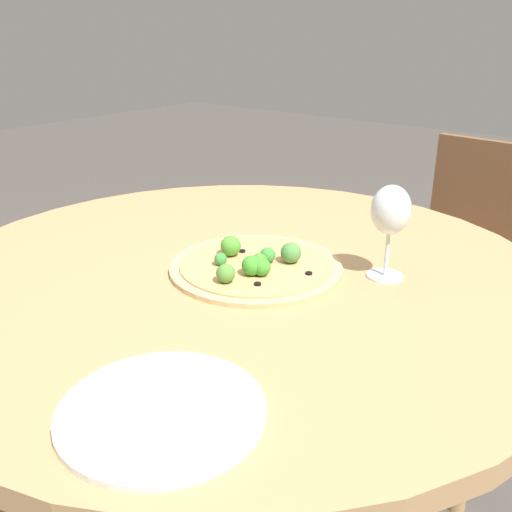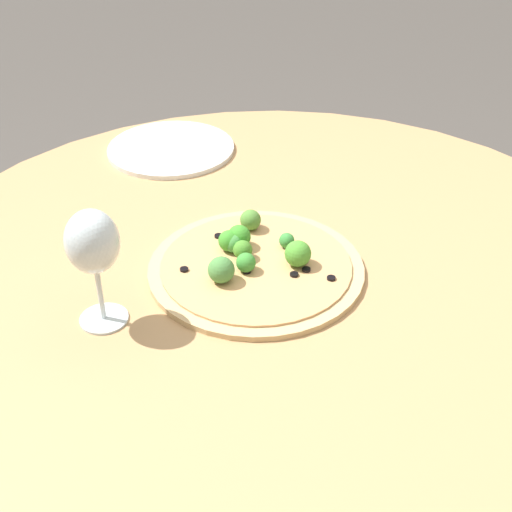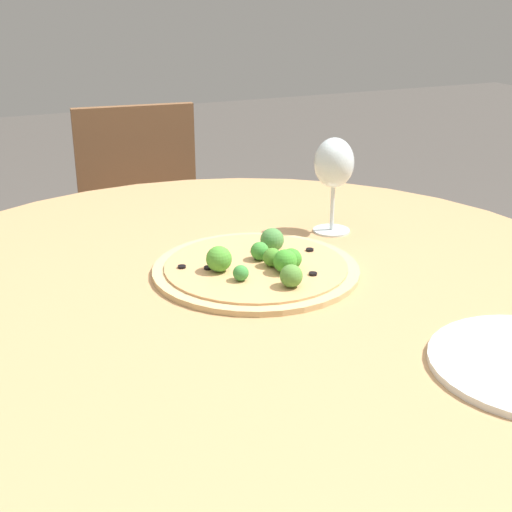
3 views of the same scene
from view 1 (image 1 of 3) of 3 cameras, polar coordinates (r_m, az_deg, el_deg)
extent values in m
cylinder|color=tan|center=(1.20, -1.84, -2.03)|extent=(1.31, 1.31, 0.04)
cylinder|color=tan|center=(1.53, 20.90, -13.32)|extent=(0.05, 0.05, 0.69)
cylinder|color=tan|center=(1.87, -3.19, -4.94)|extent=(0.05, 0.05, 0.69)
cube|color=brown|center=(2.07, 18.85, -1.29)|extent=(0.44, 0.44, 0.04)
cube|color=brown|center=(2.16, 21.84, 5.47)|extent=(0.07, 0.38, 0.40)
cylinder|color=brown|center=(2.10, 11.86, -6.73)|extent=(0.04, 0.04, 0.39)
cylinder|color=brown|center=(1.97, 20.18, -9.89)|extent=(0.04, 0.04, 0.39)
cylinder|color=brown|center=(2.37, 16.48, -3.76)|extent=(0.04, 0.04, 0.39)
cylinder|color=brown|center=(2.25, 24.02, -6.30)|extent=(0.04, 0.04, 0.39)
cylinder|color=tan|center=(1.18, 0.00, -1.12)|extent=(0.36, 0.36, 0.01)
cylinder|color=tan|center=(1.18, 0.00, -0.81)|extent=(0.32, 0.32, 0.00)
sphere|color=#518836|center=(1.08, -3.05, -1.74)|extent=(0.04, 0.04, 0.04)
sphere|color=#48892C|center=(1.15, 0.45, -0.47)|extent=(0.03, 0.03, 0.03)
sphere|color=#4C9931|center=(1.21, -2.54, 1.02)|extent=(0.04, 0.04, 0.04)
sphere|color=green|center=(1.11, -0.43, -0.96)|extent=(0.04, 0.04, 0.04)
sphere|color=#3E9236|center=(1.17, 1.19, 0.10)|extent=(0.03, 0.03, 0.03)
sphere|color=#3B8D3C|center=(1.16, -3.56, -0.31)|extent=(0.03, 0.03, 0.03)
sphere|color=#4A8640|center=(1.17, 3.51, 0.33)|extent=(0.04, 0.04, 0.04)
sphere|color=#479441|center=(1.12, 0.38, -1.02)|extent=(0.03, 0.03, 0.03)
sphere|color=#3E932C|center=(1.11, 0.56, -1.10)|extent=(0.04, 0.04, 0.04)
cylinder|color=black|center=(1.08, 0.15, -2.81)|extent=(0.01, 0.01, 0.00)
cylinder|color=black|center=(1.27, -3.18, 1.22)|extent=(0.01, 0.01, 0.00)
cylinder|color=black|center=(1.13, 5.30, -1.73)|extent=(0.01, 0.01, 0.00)
cylinder|color=black|center=(1.18, 1.23, -0.46)|extent=(0.01, 0.01, 0.00)
cylinder|color=black|center=(1.23, -1.39, 0.50)|extent=(0.01, 0.01, 0.00)
cylinder|color=black|center=(1.23, -2.52, 0.52)|extent=(0.01, 0.01, 0.00)
cylinder|color=silver|center=(1.18, 12.75, -1.94)|extent=(0.07, 0.07, 0.00)
cylinder|color=silver|center=(1.16, 12.94, 0.14)|extent=(0.01, 0.01, 0.09)
ellipsoid|color=silver|center=(1.13, 13.35, 4.51)|extent=(0.08, 0.08, 0.10)
cylinder|color=silver|center=(0.78, -9.39, -15.03)|extent=(0.27, 0.27, 0.01)
camera|label=2|loc=(1.95, 19.47, 27.47)|focal=50.00mm
camera|label=3|loc=(1.16, -62.79, 10.56)|focal=50.00mm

